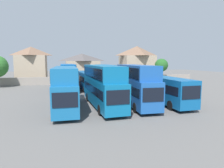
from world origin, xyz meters
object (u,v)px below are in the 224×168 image
object	(u,v)px
tree_behind_wall	(161,65)
house_terrace_left	(32,64)
bus_7	(106,75)
bus_1	(65,85)
bus_8	(124,79)
bus_6	(86,80)
bus_4	(165,89)
house_terrace_right	(137,63)
bus_3	(136,83)
bus_5	(68,76)
house_terrace_centre	(82,67)
bus_2	(102,84)

from	to	relation	value
tree_behind_wall	house_terrace_left	bearing A→B (deg)	164.64
bus_7	tree_behind_wall	bearing A→B (deg)	118.05
bus_1	tree_behind_wall	size ratio (longest dim) A/B	1.93
bus_8	house_terrace_left	size ratio (longest dim) A/B	1.15
bus_6	bus_8	xyz separation A→B (m)	(7.73, -0.09, 0.02)
bus_4	house_terrace_right	bearing A→B (deg)	163.78
bus_1	bus_3	bearing A→B (deg)	87.14
bus_8	bus_1	bearing A→B (deg)	-42.81
bus_7	house_terrace_left	size ratio (longest dim) A/B	1.17
bus_5	bus_6	world-z (taller)	bus_5
house_terrace_right	house_terrace_centre	bearing A→B (deg)	176.65
bus_4	bus_5	size ratio (longest dim) A/B	0.94
house_terrace_left	bus_8	bearing A→B (deg)	-40.18
bus_2	tree_behind_wall	distance (m)	30.16
bus_8	bus_4	bearing A→B (deg)	-1.36
bus_1	tree_behind_wall	bearing A→B (deg)	134.10
bus_4	house_terrace_left	xyz separation A→B (m)	(-20.57, 31.97, 2.70)
bus_3	bus_8	xyz separation A→B (m)	(3.40, 15.22, -0.87)
bus_7	bus_8	bearing A→B (deg)	90.70
house_terrace_right	bus_1	bearing A→B (deg)	-123.81
bus_1	house_terrace_left	distance (m)	32.52
bus_1	bus_2	xyz separation A→B (m)	(4.32, 0.01, 0.08)
bus_1	house_terrace_right	size ratio (longest dim) A/B	1.19
bus_8	house_terrace_right	size ratio (longest dim) A/B	1.07
tree_behind_wall	bus_4	bearing A→B (deg)	-117.14
house_terrace_right	tree_behind_wall	world-z (taller)	house_terrace_right
tree_behind_wall	house_terrace_centre	bearing A→B (deg)	152.81
bus_3	bus_7	world-z (taller)	bus_3
house_terrace_right	house_terrace_left	bearing A→B (deg)	-179.92
bus_2	bus_4	distance (m)	8.23
bus_3	bus_5	world-z (taller)	bus_3
house_terrace_right	bus_5	bearing A→B (deg)	-140.04
bus_2	bus_5	xyz separation A→B (m)	(-3.68, 14.33, -0.04)
bus_2	bus_7	size ratio (longest dim) A/B	1.11
house_terrace_centre	tree_behind_wall	distance (m)	21.62
bus_6	bus_7	xyz separation A→B (m)	(3.86, 0.04, 0.75)
house_terrace_centre	tree_behind_wall	bearing A→B (deg)	-27.19
bus_6	house_terrace_right	size ratio (longest dim) A/B	1.19
house_terrace_left	house_terrace_right	distance (m)	29.18
bus_6	tree_behind_wall	size ratio (longest dim) A/B	1.93
bus_5	house_terrace_centre	distance (m)	18.64
bus_6	house_terrace_left	world-z (taller)	house_terrace_left
bus_4	house_terrace_right	world-z (taller)	house_terrace_right
bus_5	bus_6	distance (m)	3.58
house_terrace_centre	house_terrace_right	world-z (taller)	house_terrace_right
bus_5	house_terrace_centre	xyz separation A→B (m)	(4.45, 18.07, 1.09)
bus_1	bus_3	world-z (taller)	bus_3
bus_2	bus_5	distance (m)	14.80
house_terrace_centre	house_terrace_right	bearing A→B (deg)	-3.35
bus_6	house_terrace_left	distance (m)	20.89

